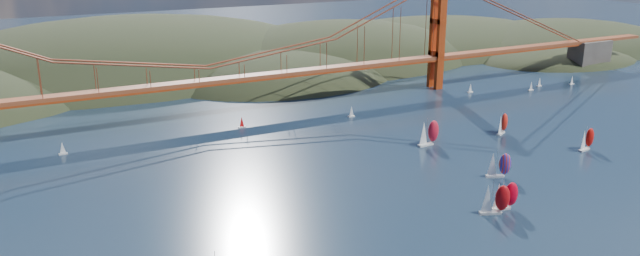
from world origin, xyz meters
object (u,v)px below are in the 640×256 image
at_px(racer_3, 502,124).
at_px(racer_rwb, 498,165).
at_px(racer_0, 495,199).
at_px(racer_5, 428,133).
at_px(racer_1, 505,195).
at_px(racer_4, 587,139).

bearing_deg(racer_3, racer_rwb, -160.02).
distance_m(racer_0, racer_5, 60.99).
bearing_deg(racer_rwb, racer_1, -104.63).
relative_size(racer_1, racer_rwb, 0.99).
bearing_deg(racer_1, racer_0, -154.89).
relative_size(racer_1, racer_3, 1.02).
bearing_deg(racer_5, racer_3, -7.68).
bearing_deg(racer_0, racer_5, 92.86).
bearing_deg(racer_5, racer_rwb, -93.98).
xyz_separation_m(racer_3, racer_5, (-34.50, 2.02, 0.76)).
bearing_deg(racer_5, racer_4, -37.48).
xyz_separation_m(racer_0, racer_5, (20.61, 57.40, 0.40)).
height_order(racer_0, racer_4, racer_0).
bearing_deg(racer_4, racer_1, -169.36).
xyz_separation_m(racer_0, racer_1, (4.73, 1.04, -0.28)).
bearing_deg(racer_rwb, racer_0, -110.50).
height_order(racer_3, racer_5, racer_5).
bearing_deg(racer_5, racer_0, -114.07).
relative_size(racer_0, racer_1, 1.06).
relative_size(racer_3, racer_5, 0.85).
distance_m(racer_0, racer_1, 4.85).
xyz_separation_m(racer_3, racer_4, (13.12, -29.10, 0.03)).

